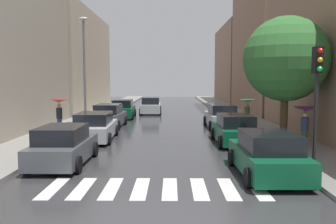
# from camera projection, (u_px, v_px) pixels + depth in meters

# --- Properties ---
(ground_plane) EXTENTS (28.00, 72.00, 0.04)m
(ground_plane) POSITION_uv_depth(u_px,v_px,m) (166.00, 117.00, 31.58)
(ground_plane) COLOR #323235
(sidewalk_left) EXTENTS (3.00, 72.00, 0.15)m
(sidewalk_left) POSITION_uv_depth(u_px,v_px,m) (95.00, 116.00, 31.64)
(sidewalk_left) COLOR gray
(sidewalk_left) RESTS_ON ground
(sidewalk_right) EXTENTS (3.00, 72.00, 0.15)m
(sidewalk_right) POSITION_uv_depth(u_px,v_px,m) (238.00, 116.00, 31.50)
(sidewalk_right) COLOR gray
(sidewalk_right) RESTS_ON ground
(crosswalk_stripes) EXTENTS (6.75, 2.20, 0.01)m
(crosswalk_stripes) POSITION_uv_depth(u_px,v_px,m) (155.00, 188.00, 10.73)
(crosswalk_stripes) COLOR silver
(crosswalk_stripes) RESTS_ON ground
(building_left_mid) EXTENTS (6.00, 18.33, 10.63)m
(building_left_mid) POSITION_uv_depth(u_px,v_px,m) (68.00, 62.00, 38.73)
(building_left_mid) COLOR #B2A38C
(building_left_mid) RESTS_ON ground
(building_right_mid) EXTENTS (6.00, 15.08, 20.95)m
(building_right_mid) POSITION_uv_depth(u_px,v_px,m) (275.00, 9.00, 35.46)
(building_right_mid) COLOR #8C6B56
(building_right_mid) RESTS_ON ground
(building_right_far) EXTENTS (6.00, 16.76, 11.22)m
(building_right_far) POSITION_uv_depth(u_px,v_px,m) (241.00, 64.00, 52.48)
(building_right_far) COLOR #8C6B56
(building_right_far) RESTS_ON ground
(parked_car_left_nearest) EXTENTS (2.04, 4.17, 1.55)m
(parked_car_left_nearest) POSITION_uv_depth(u_px,v_px,m) (63.00, 146.00, 13.70)
(parked_car_left_nearest) COLOR #474C51
(parked_car_left_nearest) RESTS_ON ground
(parked_car_left_second) EXTENTS (2.29, 4.69, 1.55)m
(parked_car_left_second) POSITION_uv_depth(u_px,v_px,m) (95.00, 127.00, 19.23)
(parked_car_left_second) COLOR #B2B7BF
(parked_car_left_second) RESTS_ON ground
(parked_car_left_third) EXTENTS (2.15, 4.30, 1.63)m
(parked_car_left_third) POSITION_uv_depth(u_px,v_px,m) (109.00, 116.00, 24.49)
(parked_car_left_third) COLOR #474C51
(parked_car_left_third) RESTS_ON ground
(parked_car_left_fourth) EXTENTS (2.14, 4.61, 1.62)m
(parked_car_left_fourth) POSITION_uv_depth(u_px,v_px,m) (123.00, 109.00, 30.37)
(parked_car_left_fourth) COLOR #0C4C2D
(parked_car_left_fourth) RESTS_ON ground
(parked_car_right_nearest) EXTENTS (2.18, 4.33, 1.55)m
(parked_car_right_nearest) POSITION_uv_depth(u_px,v_px,m) (268.00, 155.00, 12.07)
(parked_car_right_nearest) COLOR #0C4C2D
(parked_car_right_nearest) RESTS_ON ground
(parked_car_right_second) EXTENTS (2.14, 4.28, 1.54)m
(parked_car_right_second) POSITION_uv_depth(u_px,v_px,m) (235.00, 130.00, 18.21)
(parked_car_right_second) COLOR #0C4C2D
(parked_car_right_second) RESTS_ON ground
(parked_car_right_third) EXTENTS (2.15, 4.60, 1.63)m
(parked_car_right_third) POSITION_uv_depth(u_px,v_px,m) (221.00, 117.00, 24.31)
(parked_car_right_third) COLOR #B2B7BF
(parked_car_right_third) RESTS_ON ground
(car_midroad) EXTENTS (2.18, 4.67, 1.63)m
(car_midroad) POSITION_uv_depth(u_px,v_px,m) (151.00, 106.00, 34.32)
(car_midroad) COLOR #B2B7BF
(car_midroad) RESTS_ON ground
(pedestrian_foreground) EXTENTS (1.07, 1.07, 1.85)m
(pedestrian_foreground) POSITION_uv_depth(u_px,v_px,m) (247.00, 106.00, 23.65)
(pedestrian_foreground) COLOR brown
(pedestrian_foreground) RESTS_ON sidewalk_right
(pedestrian_near_tree) EXTENTS (1.09, 1.09, 1.90)m
(pedestrian_near_tree) POSITION_uv_depth(u_px,v_px,m) (305.00, 117.00, 16.55)
(pedestrian_near_tree) COLOR #38513D
(pedestrian_near_tree) RESTS_ON sidewalk_right
(pedestrian_by_kerb) EXTENTS (1.12, 1.12, 2.01)m
(pedestrian_by_kerb) POSITION_uv_depth(u_px,v_px,m) (59.00, 107.00, 21.11)
(pedestrian_by_kerb) COLOR navy
(pedestrian_by_kerb) RESTS_ON sidewalk_left
(pedestrian_far_side) EXTENTS (0.96, 0.96, 2.11)m
(pedestrian_far_side) POSITION_uv_depth(u_px,v_px,m) (283.00, 110.00, 19.32)
(pedestrian_far_side) COLOR navy
(pedestrian_far_side) RESTS_ON sidewalk_right
(street_tree_right) EXTENTS (4.16, 4.16, 6.28)m
(street_tree_right) POSITION_uv_depth(u_px,v_px,m) (286.00, 59.00, 17.12)
(street_tree_right) COLOR #513823
(street_tree_right) RESTS_ON sidewalk_right
(traffic_light_right_corner) EXTENTS (0.30, 0.42, 4.30)m
(traffic_light_right_corner) POSITION_uv_depth(u_px,v_px,m) (317.00, 81.00, 11.84)
(traffic_light_right_corner) COLOR black
(traffic_light_right_corner) RESTS_ON sidewalk_right
(lamp_post_left) EXTENTS (0.60, 0.28, 7.46)m
(lamp_post_left) POSITION_uv_depth(u_px,v_px,m) (84.00, 64.00, 24.11)
(lamp_post_left) COLOR #595B60
(lamp_post_left) RESTS_ON sidewalk_left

